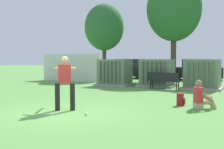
# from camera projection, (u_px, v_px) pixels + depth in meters

# --- Properties ---
(ground_plane) EXTENTS (96.00, 96.00, 0.00)m
(ground_plane) POSITION_uv_depth(u_px,v_px,m) (65.00, 112.00, 9.06)
(ground_plane) COLOR #5B9947
(fence_panel) EXTENTS (4.80, 0.12, 2.00)m
(fence_panel) POSITION_uv_depth(u_px,v_px,m) (70.00, 68.00, 21.44)
(fence_panel) COLOR silver
(fence_panel) RESTS_ON ground
(transformer_west) EXTENTS (2.10, 1.70, 1.62)m
(transformer_west) POSITION_uv_depth(u_px,v_px,m) (115.00, 73.00, 18.01)
(transformer_west) COLOR #9E9B93
(transformer_west) RESTS_ON ground
(transformer_mid_west) EXTENTS (2.10, 1.70, 1.62)m
(transformer_mid_west) POSITION_uv_depth(u_px,v_px,m) (157.00, 73.00, 17.23)
(transformer_mid_west) COLOR #9E9B93
(transformer_mid_west) RESTS_ON ground
(transformer_mid_east) EXTENTS (2.10, 1.70, 1.62)m
(transformer_mid_east) POSITION_uv_depth(u_px,v_px,m) (202.00, 75.00, 15.75)
(transformer_mid_east) COLOR #9E9B93
(transformer_mid_east) RESTS_ON ground
(park_bench) EXTENTS (1.84, 0.69, 0.92)m
(park_bench) POSITION_uv_depth(u_px,v_px,m) (164.00, 79.00, 15.76)
(park_bench) COLOR black
(park_bench) RESTS_ON ground
(batter) EXTENTS (1.09, 1.48, 1.74)m
(batter) POSITION_uv_depth(u_px,v_px,m) (65.00, 80.00, 9.38)
(batter) COLOR black
(batter) RESTS_ON ground
(sports_ball) EXTENTS (0.09, 0.09, 0.09)m
(sports_ball) POSITION_uv_depth(u_px,v_px,m) (86.00, 114.00, 8.56)
(sports_ball) COLOR white
(sports_ball) RESTS_ON ground
(seated_spectator) EXTENTS (0.79, 0.67, 0.96)m
(seated_spectator) POSITION_uv_depth(u_px,v_px,m) (201.00, 97.00, 9.68)
(seated_spectator) COLOR tan
(seated_spectator) RESTS_ON ground
(backpack) EXTENTS (0.27, 0.33, 0.44)m
(backpack) POSITION_uv_depth(u_px,v_px,m) (181.00, 99.00, 10.37)
(backpack) COLOR maroon
(backpack) RESTS_ON ground
(tree_left) EXTENTS (3.21, 3.21, 6.13)m
(tree_left) POSITION_uv_depth(u_px,v_px,m) (104.00, 27.00, 23.89)
(tree_left) COLOR #4C3828
(tree_left) RESTS_ON ground
(tree_center_left) EXTENTS (4.10, 4.10, 7.84)m
(tree_center_left) POSITION_uv_depth(u_px,v_px,m) (174.00, 9.00, 22.02)
(tree_center_left) COLOR #4C3828
(tree_center_left) RESTS_ON ground
(parked_car_leftmost) EXTENTS (4.21, 1.94, 1.62)m
(parked_car_leftmost) POSITION_uv_depth(u_px,v_px,m) (129.00, 69.00, 25.08)
(parked_car_leftmost) COLOR black
(parked_car_leftmost) RESTS_ON ground
(parked_car_left_of_center) EXTENTS (4.37, 2.28, 1.62)m
(parked_car_left_of_center) POSITION_uv_depth(u_px,v_px,m) (195.00, 70.00, 22.83)
(parked_car_left_of_center) COLOR black
(parked_car_left_of_center) RESTS_ON ground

